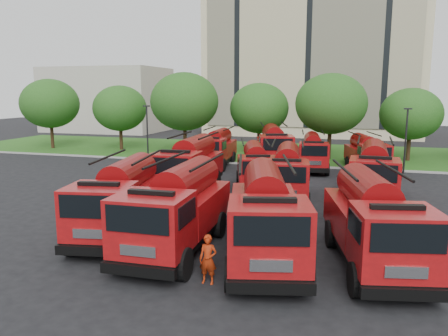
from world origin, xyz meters
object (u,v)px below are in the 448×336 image
object	(u,v)px
fire_truck_11	(366,153)
firefighter_2	(372,246)
fire_truck_0	(121,199)
firefighter_4	(127,210)
fire_truck_2	(265,216)
firefighter_5	(355,202)
fire_truck_7	(373,172)
fire_truck_10	(313,152)
fire_truck_5	(256,167)
firefighter_3	(369,245)
fire_truck_4	(189,166)
fire_truck_3	(374,221)
fire_truck_8	(217,148)
firefighter_0	(208,283)
fire_truck_1	(178,209)
fire_truck_6	(287,173)
firefighter_1	(159,266)
fire_truck_9	(274,146)

from	to	relation	value
fire_truck_11	firefighter_2	bearing A→B (deg)	-104.95
fire_truck_0	firefighter_4	size ratio (longest dim) A/B	4.52
fire_truck_2	firefighter_5	world-z (taller)	fire_truck_2
fire_truck_7	fire_truck_10	world-z (taller)	fire_truck_7
fire_truck_5	firefighter_3	bearing A→B (deg)	-68.07
firefighter_3	fire_truck_4	bearing A→B (deg)	-47.09
fire_truck_3	firefighter_2	distance (m)	2.69
fire_truck_4	fire_truck_8	size ratio (longest dim) A/B	1.13
fire_truck_10	firefighter_2	bearing A→B (deg)	-84.01
fire_truck_11	firefighter_2	distance (m)	18.13
firefighter_0	firefighter_5	distance (m)	13.54
firefighter_0	fire_truck_1	bearing A→B (deg)	129.42
fire_truck_6	firefighter_3	world-z (taller)	fire_truck_6
fire_truck_10	fire_truck_0	bearing A→B (deg)	-116.52
fire_truck_3	firefighter_2	bearing A→B (deg)	74.07
fire_truck_6	firefighter_2	bearing A→B (deg)	-63.38
fire_truck_5	firefighter_3	size ratio (longest dim) A/B	3.83
fire_truck_5	fire_truck_7	bearing A→B (deg)	-22.08
fire_truck_2	firefighter_1	size ratio (longest dim) A/B	4.70
firefighter_0	fire_truck_5	bearing A→B (deg)	96.36
fire_truck_10	firefighter_3	size ratio (longest dim) A/B	3.71
fire_truck_4	firefighter_5	bearing A→B (deg)	0.02
fire_truck_0	firefighter_5	size ratio (longest dim) A/B	3.97
fire_truck_7	fire_truck_9	xyz separation A→B (m)	(-7.61, 9.92, 0.04)
firefighter_1	firefighter_5	distance (m)	13.72
firefighter_5	fire_truck_0	bearing A→B (deg)	50.20
fire_truck_1	fire_truck_5	bearing A→B (deg)	84.84
fire_truck_1	firefighter_4	size ratio (longest dim) A/B	4.50
firefighter_0	firefighter_4	bearing A→B (deg)	134.05
fire_truck_11	firefighter_5	size ratio (longest dim) A/B	3.46
fire_truck_2	fire_truck_7	xyz separation A→B (m)	(4.35, 10.80, -0.04)
fire_truck_6	fire_truck_10	bearing A→B (deg)	79.79
fire_truck_9	firefighter_0	xyz separation A→B (m)	(1.83, -23.32, -1.75)
fire_truck_0	fire_truck_8	xyz separation A→B (m)	(-1.35, 18.72, -0.12)
fire_truck_7	firefighter_4	distance (m)	14.28
fire_truck_7	firefighter_1	distance (m)	14.95
fire_truck_0	fire_truck_2	bearing A→B (deg)	-19.36
fire_truck_3	fire_truck_7	xyz separation A→B (m)	(0.43, 10.19, 0.03)
firefighter_3	fire_truck_5	bearing A→B (deg)	-67.03
fire_truck_6	firefighter_4	distance (m)	9.43
fire_truck_2	fire_truck_3	world-z (taller)	fire_truck_2
fire_truck_6	fire_truck_0	bearing A→B (deg)	-132.73
fire_truck_3	firefighter_1	size ratio (longest dim) A/B	4.50
firefighter_2	firefighter_4	bearing A→B (deg)	52.29
fire_truck_4	firefighter_4	size ratio (longest dim) A/B	4.65
firefighter_3	fire_truck_11	bearing A→B (deg)	-105.54
firefighter_0	firefighter_4	distance (m)	10.34
firefighter_5	firefighter_3	bearing A→B (deg)	102.92
fire_truck_2	fire_truck_7	world-z (taller)	fire_truck_2
fire_truck_0	fire_truck_2	size ratio (longest dim) A/B	0.95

